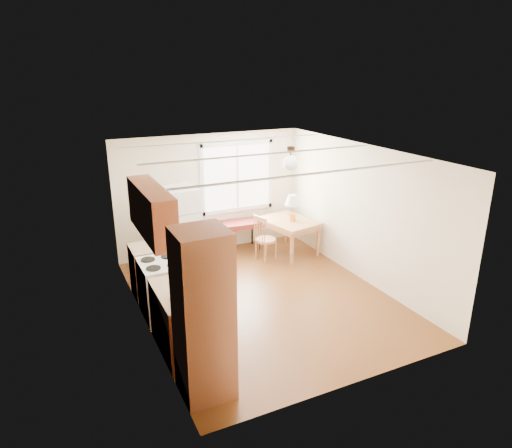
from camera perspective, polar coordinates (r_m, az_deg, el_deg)
room_shell at (r=7.44m, az=0.98°, el=-0.68°), size 4.60×5.60×2.62m
kitchen_run at (r=6.49m, az=-10.26°, el=-7.98°), size 0.65×3.40×2.20m
window_unit at (r=9.75m, az=-2.37°, el=5.90°), size 1.64×0.05×1.51m
pendant_light at (r=7.84m, az=4.33°, el=7.77°), size 0.26×0.26×0.40m
refrigerator at (r=8.82m, az=-9.53°, el=-0.71°), size 0.75×0.75×1.64m
bench at (r=9.69m, az=-3.12°, el=-0.22°), size 1.42×0.60×0.64m
dining_table at (r=9.60m, az=4.14°, el=-0.08°), size 1.10×1.33×0.73m
chair at (r=9.20m, az=0.84°, el=-1.46°), size 0.45×0.45×0.95m
table_lamp at (r=9.40m, az=4.59°, el=2.74°), size 0.32×0.32×0.56m
coffee_maker at (r=5.82m, az=-8.55°, el=-9.16°), size 0.17×0.23×0.34m
kettle at (r=6.11m, az=-9.93°, el=-8.15°), size 0.11×0.11×0.22m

